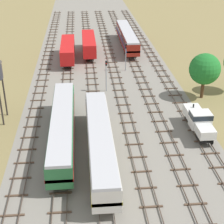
% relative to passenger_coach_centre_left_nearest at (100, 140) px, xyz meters
% --- Properties ---
extents(ground_plane, '(480.00, 480.00, 0.00)m').
position_rel_passenger_coach_centre_left_nearest_xyz_m(ground_plane, '(2.31, 27.23, -2.61)').
color(ground_plane, olive).
extents(ballast_bed, '(27.10, 176.00, 0.01)m').
position_rel_passenger_coach_centre_left_nearest_xyz_m(ballast_bed, '(2.31, 27.23, -2.61)').
color(ballast_bed, gray).
rests_on(ballast_bed, ground).
extents(track_far_left, '(2.40, 126.00, 0.29)m').
position_rel_passenger_coach_centre_left_nearest_xyz_m(track_far_left, '(-9.24, 28.23, -2.48)').
color(track_far_left, '#47382D').
rests_on(track_far_left, ground).
extents(track_left, '(2.40, 126.00, 0.29)m').
position_rel_passenger_coach_centre_left_nearest_xyz_m(track_left, '(-4.62, 28.23, -2.48)').
color(track_left, '#47382D').
rests_on(track_left, ground).
extents(track_centre_left, '(2.40, 126.00, 0.29)m').
position_rel_passenger_coach_centre_left_nearest_xyz_m(track_centre_left, '(0.00, 28.23, -2.48)').
color(track_centre_left, '#47382D').
rests_on(track_centre_left, ground).
extents(track_centre, '(2.40, 126.00, 0.29)m').
position_rel_passenger_coach_centre_left_nearest_xyz_m(track_centre, '(4.62, 28.23, -2.48)').
color(track_centre, '#47382D').
rests_on(track_centre, ground).
extents(track_centre_right, '(2.40, 126.00, 0.29)m').
position_rel_passenger_coach_centre_left_nearest_xyz_m(track_centre_right, '(9.24, 28.23, -2.48)').
color(track_centre_right, '#47382D').
rests_on(track_centre_right, ground).
extents(track_right, '(2.40, 126.00, 0.29)m').
position_rel_passenger_coach_centre_left_nearest_xyz_m(track_right, '(13.86, 28.23, -2.48)').
color(track_right, '#47382D').
rests_on(track_right, ground).
extents(passenger_coach_centre_left_nearest, '(2.96, 22.00, 3.80)m').
position_rel_passenger_coach_centre_left_nearest_xyz_m(passenger_coach_centre_left_nearest, '(0.00, 0.00, 0.00)').
color(passenger_coach_centre_left_nearest, beige).
rests_on(passenger_coach_centre_left_nearest, ground).
extents(passenger_coach_left_near, '(2.96, 22.00, 3.80)m').
position_rel_passenger_coach_centre_left_nearest_xyz_m(passenger_coach_left_near, '(-4.62, 3.97, 0.00)').
color(passenger_coach_left_near, '#286638').
rests_on(passenger_coach_left_near, ground).
extents(shunter_loco_right_mid, '(2.74, 8.46, 3.10)m').
position_rel_passenger_coach_centre_left_nearest_xyz_m(shunter_loco_right_mid, '(13.86, 5.11, -0.60)').
color(shunter_loco_right_mid, white).
rests_on(shunter_loco_right_mid, ground).
extents(freight_boxcar_left_midfar, '(2.87, 14.00, 3.60)m').
position_rel_passenger_coach_centre_left_nearest_xyz_m(freight_boxcar_left_midfar, '(-4.61, 38.05, -0.16)').
color(freight_boxcar_left_midfar, red).
rests_on(freight_boxcar_left_midfar, ground).
extents(freight_boxcar_centre_left_far, '(2.87, 14.00, 3.60)m').
position_rel_passenger_coach_centre_left_nearest_xyz_m(freight_boxcar_centre_left_far, '(0.01, 42.18, -0.16)').
color(freight_boxcar_centre_left_far, red).
rests_on(freight_boxcar_centre_left_far, ground).
extents(passenger_coach_centre_right_farther, '(2.96, 22.00, 3.80)m').
position_rel_passenger_coach_centre_left_nearest_xyz_m(passenger_coach_centre_right_farther, '(9.24, 46.82, 0.00)').
color(passenger_coach_centre_right_farther, maroon).
rests_on(passenger_coach_centre_right_farther, ground).
extents(signal_post_nearest, '(0.28, 0.47, 5.65)m').
position_rel_passenger_coach_centre_left_nearest_xyz_m(signal_post_nearest, '(2.31, 20.70, 0.96)').
color(signal_post_nearest, gray).
rests_on(signal_post_nearest, ground).
extents(signal_post_near, '(0.28, 0.47, 5.54)m').
position_rel_passenger_coach_centre_left_nearest_xyz_m(signal_post_near, '(6.93, 30.66, 0.90)').
color(signal_post_near, gray).
rests_on(signal_post_near, ground).
extents(lineside_tree_0, '(5.11, 5.11, 7.61)m').
position_rel_passenger_coach_centre_left_nearest_xyz_m(lineside_tree_0, '(18.06, 16.62, 2.41)').
color(lineside_tree_0, '#4C331E').
rests_on(lineside_tree_0, ground).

